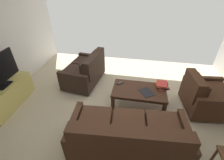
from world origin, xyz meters
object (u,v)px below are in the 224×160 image
tv_stand (9,96)px  book_stack (162,85)px  tv_remote (120,83)px  coffee_table (139,92)px  armchair_side (205,96)px  loveseat_near (86,71)px  loose_magazine (147,92)px  sofa_main (128,137)px

tv_stand → book_stack: book_stack is taller
tv_remote → coffee_table: bearing=160.9°
armchair_side → tv_remote: armchair_side is taller
loveseat_near → loose_magazine: 1.78m
loveseat_near → armchair_side: bearing=168.8°
tv_remote → loose_magazine: 0.63m
coffee_table → loveseat_near: bearing=-26.0°
book_stack → tv_remote: (0.92, 0.04, -0.03)m
sofa_main → armchair_side: 2.00m
tv_remote → loose_magazine: bearing=159.5°
armchair_side → loveseat_near: bearing=-11.2°
tv_stand → tv_remote: tv_stand is taller
tv_stand → book_stack: (-3.33, -0.69, 0.23)m
loveseat_near → coffee_table: bearing=154.0°
coffee_table → book_stack: (-0.48, -0.19, 0.11)m
coffee_table → tv_remote: (0.44, -0.15, 0.08)m
tv_stand → book_stack: size_ratio=3.55×
loveseat_near → tv_stand: (1.40, 1.20, -0.09)m
coffee_table → book_stack: book_stack is taller
coffee_table → tv_remote: 0.47m
loveseat_near → tv_remote: bearing=151.3°
sofa_main → book_stack: bearing=-114.6°
loveseat_near → loose_magazine: (-1.60, 0.77, 0.09)m
loveseat_near → sofa_main: bearing=125.3°
tv_stand → loveseat_near: bearing=-139.3°
tv_stand → loose_magazine: 3.03m
armchair_side → sofa_main: bearing=40.3°
coffee_table → tv_stand: size_ratio=0.90×
tv_stand → coffee_table: bearing=-170.1°
armchair_side → tv_remote: size_ratio=6.38×
coffee_table → tv_remote: size_ratio=7.50×
sofa_main → coffee_table: sofa_main is taller
tv_stand → tv_remote: bearing=-164.9°
sofa_main → book_stack: size_ratio=5.40×
armchair_side → loose_magazine: 1.26m
tv_stand → tv_remote: (-2.40, -0.65, 0.19)m
sofa_main → tv_remote: sofa_main is taller
sofa_main → loose_magazine: (-0.28, -1.08, 0.09)m
book_stack → loose_magazine: bearing=38.7°
coffee_table → loose_magazine: loose_magazine is taller
sofa_main → loveseat_near: (1.31, -1.85, -0.00)m
coffee_table → armchair_side: bearing=-174.1°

